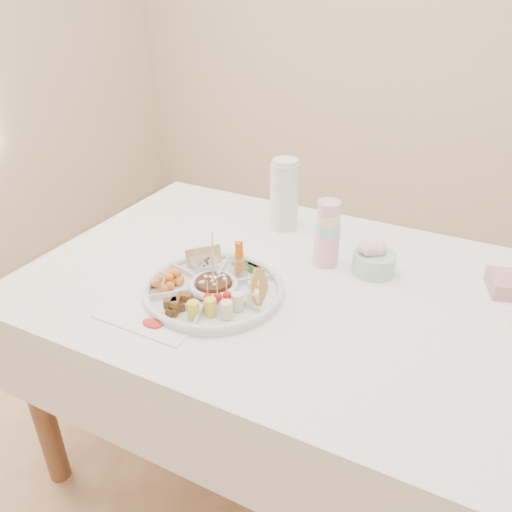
% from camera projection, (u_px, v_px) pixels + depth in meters
% --- Properties ---
extents(floor, '(4.00, 4.00, 0.00)m').
position_uv_depth(floor, '(284.00, 457.00, 1.81)').
color(floor, tan).
rests_on(floor, ground).
extents(wall_back, '(4.00, 0.02, 2.70)m').
position_uv_depth(wall_back, '(442.00, 13.00, 2.70)').
color(wall_back, beige).
rests_on(wall_back, ground).
extents(dining_table, '(1.52, 1.02, 0.76)m').
position_uv_depth(dining_table, '(287.00, 380.00, 1.63)').
color(dining_table, white).
rests_on(dining_table, floor).
extents(party_tray, '(0.46, 0.46, 0.04)m').
position_uv_depth(party_tray, '(214.00, 287.00, 1.37)').
color(party_tray, white).
rests_on(party_tray, dining_table).
extents(bean_dip, '(0.12, 0.12, 0.04)m').
position_uv_depth(bean_dip, '(214.00, 285.00, 1.37)').
color(bean_dip, '#432219').
rests_on(bean_dip, party_tray).
extents(tortillas, '(0.13, 0.13, 0.06)m').
position_uv_depth(tortillas, '(260.00, 286.00, 1.34)').
color(tortillas, '#90603B').
rests_on(tortillas, party_tray).
extents(carrot_cucumber, '(0.14, 0.14, 0.10)m').
position_uv_depth(carrot_cucumber, '(245.00, 257.00, 1.44)').
color(carrot_cucumber, '#F66508').
rests_on(carrot_cucumber, party_tray).
extents(pita_raisins, '(0.14, 0.14, 0.06)m').
position_uv_depth(pita_raisins, '(203.00, 258.00, 1.47)').
color(pita_raisins, '#E7A96D').
rests_on(pita_raisins, party_tray).
extents(cherries, '(0.14, 0.14, 0.05)m').
position_uv_depth(cherries, '(169.00, 278.00, 1.39)').
color(cherries, orange).
rests_on(cherries, party_tray).
extents(granola_chunks, '(0.11, 0.11, 0.04)m').
position_uv_depth(granola_chunks, '(177.00, 304.00, 1.28)').
color(granola_chunks, brown).
rests_on(granola_chunks, party_tray).
extents(banana_tomato, '(0.12, 0.12, 0.08)m').
position_uv_depth(banana_tomato, '(226.00, 302.00, 1.25)').
color(banana_tomato, '#EEDF7C').
rests_on(banana_tomato, party_tray).
extents(cup_stack, '(0.08, 0.08, 0.21)m').
position_uv_depth(cup_stack, '(327.00, 232.00, 1.48)').
color(cup_stack, silver).
rests_on(cup_stack, dining_table).
extents(thermos, '(0.10, 0.10, 0.25)m').
position_uv_depth(thermos, '(284.00, 194.00, 1.69)').
color(thermos, silver).
rests_on(thermos, dining_table).
extents(flower_bowl, '(0.13, 0.13, 0.09)m').
position_uv_depth(flower_bowl, '(375.00, 258.00, 1.47)').
color(flower_bowl, '#9BC0B1').
rests_on(flower_bowl, dining_table).
extents(placemat, '(0.27, 0.09, 0.01)m').
position_uv_depth(placemat, '(143.00, 322.00, 1.27)').
color(placemat, white).
rests_on(placemat, dining_table).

